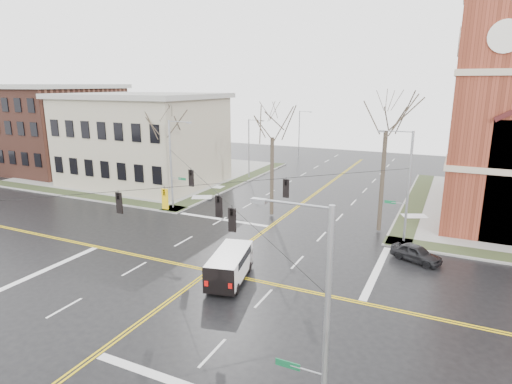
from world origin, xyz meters
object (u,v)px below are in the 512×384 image
at_px(cargo_van, 231,263).
at_px(streetlight_north_a, 250,146).
at_px(signal_pole_se, 321,330).
at_px(streetlight_north_b, 300,132).
at_px(signal_pole_ne, 406,184).
at_px(signal_pole_nw, 172,162).
at_px(tree_nw_far, 165,132).
at_px(tree_nw_near, 272,132).
at_px(tree_ne, 386,124).
at_px(parked_car_a, 416,253).

bearing_deg(cargo_van, streetlight_north_a, 100.83).
relative_size(signal_pole_se, streetlight_north_b, 1.12).
bearing_deg(signal_pole_ne, signal_pole_nw, 180.00).
bearing_deg(tree_nw_far, signal_pole_nw, -41.03).
bearing_deg(tree_nw_far, cargo_van, -42.06).
distance_m(signal_pole_se, tree_nw_near, 28.33).
xyz_separation_m(cargo_van, tree_ne, (7.22, 13.93, 8.25)).
distance_m(signal_pole_ne, tree_ne, 5.30).
bearing_deg(streetlight_north_b, signal_pole_nw, -91.05).
height_order(parked_car_a, tree_ne, tree_ne).
bearing_deg(signal_pole_nw, tree_ne, 5.26).
relative_size(signal_pole_se, tree_ne, 0.69).
height_order(signal_pole_se, tree_nw_near, tree_nw_near).
distance_m(signal_pole_se, cargo_van, 14.91).
height_order(tree_nw_near, tree_ne, tree_ne).
distance_m(signal_pole_nw, streetlight_north_b, 36.51).
bearing_deg(signal_pole_se, parked_car_a, 85.75).
relative_size(streetlight_north_b, tree_ne, 0.61).
bearing_deg(tree_nw_near, signal_pole_ne, -9.86).
xyz_separation_m(streetlight_north_a, tree_nw_far, (-2.66, -14.76, 3.24)).
bearing_deg(streetlight_north_b, signal_pole_ne, -58.95).
xyz_separation_m(signal_pole_ne, tree_nw_far, (-24.64, 1.74, 2.76)).
distance_m(streetlight_north_a, streetlight_north_b, 20.00).
bearing_deg(streetlight_north_b, signal_pole_se, -69.73).
relative_size(cargo_van, tree_nw_far, 0.51).
relative_size(parked_car_a, tree_ne, 0.28).
height_order(streetlight_north_b, tree_nw_far, tree_nw_far).
xyz_separation_m(parked_car_a, tree_ne, (-3.60, 5.47, 8.78)).
height_order(signal_pole_ne, cargo_van, signal_pole_ne).
distance_m(cargo_van, tree_ne, 17.72).
height_order(signal_pole_ne, signal_pole_nw, same).
xyz_separation_m(parked_car_a, tree_nw_far, (-26.08, 5.32, 7.08)).
height_order(signal_pole_ne, streetlight_north_a, signal_pole_ne).
bearing_deg(signal_pole_nw, signal_pole_ne, 0.00).
relative_size(cargo_van, tree_nw_near, 0.48).
distance_m(signal_pole_ne, streetlight_north_b, 42.61).
relative_size(streetlight_north_a, cargo_van, 1.46).
bearing_deg(signal_pole_se, streetlight_north_a, 119.09).
height_order(signal_pole_nw, tree_nw_near, tree_nw_near).
bearing_deg(signal_pole_nw, streetlight_north_a, 87.68).
xyz_separation_m(streetlight_north_b, cargo_van, (12.60, -48.54, -3.31)).
bearing_deg(parked_car_a, tree_ne, 57.08).
relative_size(tree_nw_far, tree_nw_near, 0.94).
distance_m(signal_pole_ne, tree_nw_far, 24.85).
bearing_deg(cargo_van, signal_pole_nw, 124.79).
xyz_separation_m(signal_pole_se, streetlight_north_a, (-21.97, 39.50, -0.48)).
distance_m(cargo_van, tree_nw_near, 16.20).
distance_m(streetlight_north_a, tree_ne, 25.12).
bearing_deg(signal_pole_se, tree_nw_near, 116.51).
bearing_deg(signal_pole_se, tree_nw_far, 134.89).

